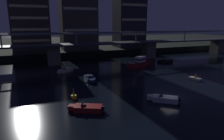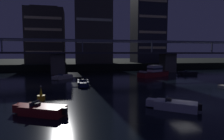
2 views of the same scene
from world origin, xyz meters
The scene contains 13 objects.
ground_plane centered at (0.00, 0.00, 0.00)m, with size 400.00×400.00×0.00m, color black.
far_riverbank centered at (0.00, 83.19, 1.10)m, with size 240.00×80.00×2.20m, color black.
river_bridge centered at (0.00, 35.19, 4.36)m, with size 104.02×6.40×9.38m.
tower_west_low centered at (-22.33, 54.43, 12.13)m, with size 13.27×9.23×20.15m.
tower_central centered at (16.32, 51.77, 16.47)m, with size 11.51×10.00×28.85m.
cabin_cruiser_near_left centered at (6.90, 24.01, 1.05)m, with size 9.15×5.84×2.79m.
speedboat_near_center centered at (-2.25, -1.32, 0.41)m, with size 4.70×3.98×1.16m.
speedboat_near_right centered at (-14.47, 24.07, 0.41)m, with size 4.38×4.40×1.16m.
speedboat_mid_left centered at (-14.74, -0.50, 0.41)m, with size 4.97×3.34×1.16m.
speedboat_mid_center centered at (-10.46, 14.33, 0.41)m, with size 1.87×5.20×1.16m.
speedboat_mid_right centered at (17.31, 26.06, 0.41)m, with size 5.21×2.64×1.16m.
channel_buoy centered at (-15.66, 4.86, 0.48)m, with size 0.90×0.90×1.76m.
dinghy_with_paddler centered at (11.54, 6.74, 0.28)m, with size 2.59×2.77×1.36m.
Camera 1 is at (-20.60, -26.56, 12.35)m, focal length 31.93 mm.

